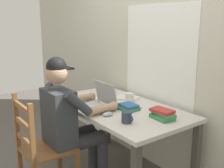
# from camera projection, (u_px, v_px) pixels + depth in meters

# --- Properties ---
(back_wall) EXTENTS (6.00, 0.08, 2.60)m
(back_wall) POSITION_uv_depth(u_px,v_px,m) (155.00, 46.00, 2.76)
(back_wall) COLOR beige
(back_wall) RESTS_ON ground
(desk) EXTENTS (1.45, 0.80, 0.74)m
(desk) POSITION_uv_depth(u_px,v_px,m) (118.00, 115.00, 2.63)
(desk) COLOR beige
(desk) RESTS_ON ground
(seated_person) EXTENTS (0.50, 0.60, 1.25)m
(seated_person) POSITION_uv_depth(u_px,v_px,m) (70.00, 118.00, 2.43)
(seated_person) COLOR #33383D
(seated_person) RESTS_ON ground
(wooden_chair) EXTENTS (0.42, 0.42, 0.95)m
(wooden_chair) POSITION_uv_depth(u_px,v_px,m) (41.00, 149.00, 2.32)
(wooden_chair) COLOR brown
(wooden_chair) RESTS_ON ground
(laptop) EXTENTS (0.33, 0.28, 0.23)m
(laptop) POSITION_uv_depth(u_px,v_px,m) (99.00, 102.00, 2.57)
(laptop) COLOR #ADAFB2
(laptop) RESTS_ON desk
(computer_mouse) EXTENTS (0.06, 0.10, 0.03)m
(computer_mouse) POSITION_uv_depth(u_px,v_px,m) (108.00, 114.00, 2.33)
(computer_mouse) COLOR #ADAFB2
(computer_mouse) RESTS_ON desk
(coffee_mug_white) EXTENTS (0.12, 0.09, 0.09)m
(coffee_mug_white) POSITION_uv_depth(u_px,v_px,m) (129.00, 98.00, 2.73)
(coffee_mug_white) COLOR silver
(coffee_mug_white) RESTS_ON desk
(coffee_mug_dark) EXTENTS (0.12, 0.08, 0.09)m
(coffee_mug_dark) POSITION_uv_depth(u_px,v_px,m) (127.00, 117.00, 2.17)
(coffee_mug_dark) COLOR #2D384C
(coffee_mug_dark) RESTS_ON desk
(book_stack_main) EXTENTS (0.23, 0.15, 0.08)m
(book_stack_main) POSITION_uv_depth(u_px,v_px,m) (163.00, 114.00, 2.26)
(book_stack_main) COLOR #38844C
(book_stack_main) RESTS_ON desk
(book_stack_side) EXTENTS (0.19, 0.16, 0.05)m
(book_stack_side) POSITION_uv_depth(u_px,v_px,m) (129.00, 107.00, 2.49)
(book_stack_side) COLOR #38844C
(book_stack_side) RESTS_ON desk
(paper_pile_near_laptop) EXTENTS (0.28, 0.21, 0.01)m
(paper_pile_near_laptop) POSITION_uv_depth(u_px,v_px,m) (128.00, 105.00, 2.61)
(paper_pile_near_laptop) COLOR silver
(paper_pile_near_laptop) RESTS_ON desk
(paper_pile_back_corner) EXTENTS (0.29, 0.26, 0.02)m
(paper_pile_back_corner) POSITION_uv_depth(u_px,v_px,m) (127.00, 98.00, 2.85)
(paper_pile_back_corner) COLOR silver
(paper_pile_back_corner) RESTS_ON desk
(paper_pile_side) EXTENTS (0.25, 0.23, 0.02)m
(paper_pile_side) POSITION_uv_depth(u_px,v_px,m) (93.00, 99.00, 2.81)
(paper_pile_side) COLOR white
(paper_pile_side) RESTS_ON desk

